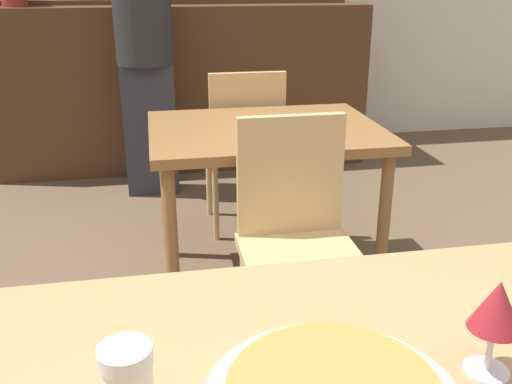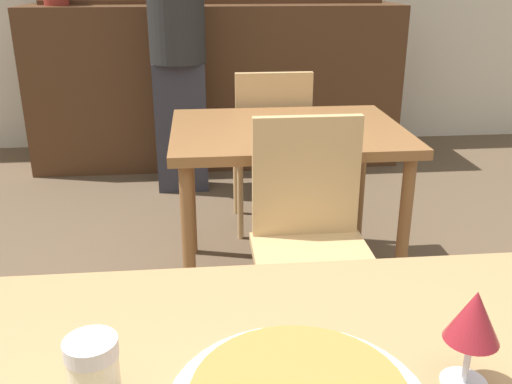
% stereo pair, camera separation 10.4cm
% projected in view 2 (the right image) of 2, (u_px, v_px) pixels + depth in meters
% --- Properties ---
extents(dining_table_far, '(0.97, 0.76, 0.73)m').
position_uv_depth(dining_table_far, '(287.00, 148.00, 2.42)').
color(dining_table_far, brown).
rests_on(dining_table_far, ground_plane).
extents(bar_counter, '(2.60, 0.56, 1.13)m').
position_uv_depth(bar_counter, '(216.00, 86.00, 4.14)').
color(bar_counter, '#4C2D19').
rests_on(bar_counter, ground_plane).
extents(chair_far_side_front, '(0.40, 0.40, 0.88)m').
position_uv_depth(chair_far_side_front, '(310.00, 230.00, 1.96)').
color(chair_far_side_front, tan).
rests_on(chair_far_side_front, ground_plane).
extents(chair_far_side_back, '(0.40, 0.40, 0.88)m').
position_uv_depth(chair_far_side_back, '(271.00, 142.00, 2.98)').
color(chair_far_side_back, tan).
rests_on(chair_far_side_back, ground_plane).
extents(cheese_shaker, '(0.07, 0.07, 0.11)m').
position_uv_depth(cheese_shaker, '(94.00, 374.00, 0.79)').
color(cheese_shaker, beige).
rests_on(cheese_shaker, dining_table_near).
extents(person_standing, '(0.34, 0.34, 1.71)m').
position_uv_depth(person_standing, '(177.00, 44.00, 3.45)').
color(person_standing, '#2D2D38').
rests_on(person_standing, ground_plane).
extents(wine_glass, '(0.08, 0.08, 0.16)m').
position_uv_depth(wine_glass, '(474.00, 319.00, 0.82)').
color(wine_glass, silver).
rests_on(wine_glass, dining_table_near).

